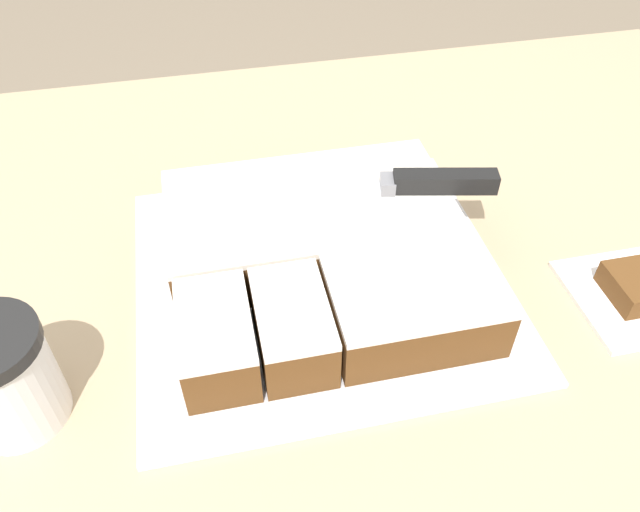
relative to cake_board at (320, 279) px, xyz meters
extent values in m
cube|color=tan|center=(0.02, -0.04, -0.47)|extent=(1.40, 1.10, 0.93)
cube|color=silver|center=(0.00, 0.00, 0.00)|extent=(0.39, 0.37, 0.01)
cube|color=brown|center=(0.00, 0.06, 0.03)|extent=(0.31, 0.17, 0.06)
cube|color=white|center=(0.00, 0.06, 0.06)|extent=(0.31, 0.17, 0.01)
cube|color=brown|center=(0.07, -0.09, 0.03)|extent=(0.16, 0.12, 0.06)
cube|color=white|center=(0.07, -0.09, 0.06)|extent=(0.16, 0.12, 0.01)
cube|color=brown|center=(-0.12, -0.09, 0.03)|extent=(0.07, 0.11, 0.06)
cube|color=white|center=(-0.12, -0.09, 0.06)|extent=(0.07, 0.11, 0.01)
cube|color=brown|center=(-0.05, -0.09, 0.03)|extent=(0.07, 0.11, 0.06)
cube|color=white|center=(-0.05, -0.09, 0.06)|extent=(0.07, 0.11, 0.01)
cube|color=silver|center=(0.01, 0.07, 0.07)|extent=(0.17, 0.06, 0.00)
cube|color=slate|center=(0.09, 0.06, 0.07)|extent=(0.02, 0.03, 0.02)
cube|color=black|center=(0.15, 0.04, 0.08)|extent=(0.12, 0.05, 0.02)
cylinder|color=white|center=(-0.30, -0.11, 0.04)|extent=(0.09, 0.09, 0.09)
cube|color=white|center=(0.32, -0.10, 0.00)|extent=(0.13, 0.13, 0.01)
cube|color=brown|center=(0.32, -0.10, 0.02)|extent=(0.06, 0.06, 0.03)
camera|label=1|loc=(-0.10, -0.47, 0.49)|focal=35.00mm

